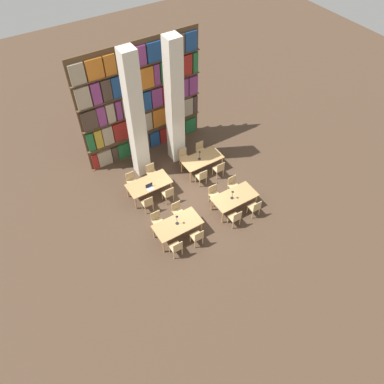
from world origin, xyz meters
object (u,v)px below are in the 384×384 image
at_px(pillar_left, 136,118).
at_px(reading_table_2, 149,185).
at_px(chair_4, 235,218).
at_px(chair_13, 184,157).
at_px(reading_table_1, 235,198).
at_px(chair_9, 132,181).
at_px(desk_lamp_2, 200,154).
at_px(chair_15, 201,150).
at_px(chair_11, 152,172).
at_px(pillar_center, 175,104).
at_px(desk_lamp_1, 233,193).
at_px(laptop, 150,188).
at_px(chair_12, 202,176).
at_px(chair_6, 255,207).
at_px(reading_table_0, 178,225).
at_px(chair_2, 197,237).
at_px(chair_1, 157,220).
at_px(chair_5, 214,194).
at_px(chair_0, 176,247).
at_px(desk_lamp_0, 177,218).
at_px(chair_7, 233,185).
at_px(reading_table_3, 202,160).
at_px(chair_14, 219,169).
at_px(chair_10, 168,194).
at_px(chair_8, 148,203).

height_order(pillar_left, reading_table_2, pillar_left).
distance_m(chair_4, chair_13, 4.19).
bearing_deg(reading_table_1, chair_9, 133.50).
bearing_deg(desk_lamp_2, chair_15, 53.07).
bearing_deg(chair_11, pillar_center, -155.72).
distance_m(desk_lamp_1, laptop, 3.48).
relative_size(chair_11, chair_12, 1.00).
distance_m(chair_6, desk_lamp_2, 3.54).
bearing_deg(reading_table_0, chair_2, -60.19).
xyz_separation_m(pillar_center, chair_1, (-2.83, -3.33, -2.52)).
distance_m(pillar_left, chair_12, 3.83).
bearing_deg(chair_13, chair_5, 87.48).
distance_m(chair_1, chair_2, 1.79).
height_order(reading_table_1, chair_13, chair_13).
bearing_deg(chair_0, desk_lamp_0, 57.48).
bearing_deg(desk_lamp_0, chair_7, 12.44).
height_order(chair_0, chair_4, same).
height_order(chair_4, desk_lamp_1, desk_lamp_1).
xyz_separation_m(chair_1, chair_11, (1.08, 2.54, 0.00)).
height_order(pillar_left, desk_lamp_0, pillar_left).
relative_size(chair_0, chair_4, 1.00).
distance_m(laptop, reading_table_3, 2.90).
distance_m(chair_2, desk_lamp_1, 2.34).
bearing_deg(reading_table_1, chair_6, -56.71).
relative_size(chair_2, desk_lamp_2, 1.82).
height_order(chair_1, desk_lamp_1, desk_lamp_1).
relative_size(reading_table_0, chair_14, 2.13).
xyz_separation_m(chair_7, reading_table_3, (-0.39, 1.91, 0.17)).
height_order(chair_9, chair_14, same).
bearing_deg(chair_10, reading_table_1, -39.75).
height_order(chair_4, chair_5, same).
bearing_deg(chair_10, chair_1, -136.90).
bearing_deg(chair_5, desk_lamp_2, -104.50).
bearing_deg(chair_15, desk_lamp_1, 78.62).
relative_size(chair_1, chair_15, 1.00).
relative_size(reading_table_0, chair_8, 2.13).
bearing_deg(desk_lamp_2, chair_9, 168.94).
xyz_separation_m(chair_12, chair_14, (0.93, 0.00, 0.00)).
xyz_separation_m(pillar_center, reading_table_3, (0.52, -1.44, -2.35)).
distance_m(chair_0, laptop, 3.07).
height_order(chair_12, chair_14, same).
height_order(pillar_left, chair_7, pillar_left).
relative_size(chair_10, chair_12, 1.00).
xyz_separation_m(chair_0, reading_table_3, (3.35, 3.41, 0.17)).
distance_m(reading_table_0, desk_lamp_1, 2.61).
bearing_deg(chair_15, chair_14, 90.00).
distance_m(reading_table_0, chair_1, 0.93).
relative_size(desk_lamp_0, chair_7, 0.56).
height_order(chair_0, desk_lamp_2, desk_lamp_2).
xyz_separation_m(chair_0, chair_4, (2.73, -0.01, 0.00)).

